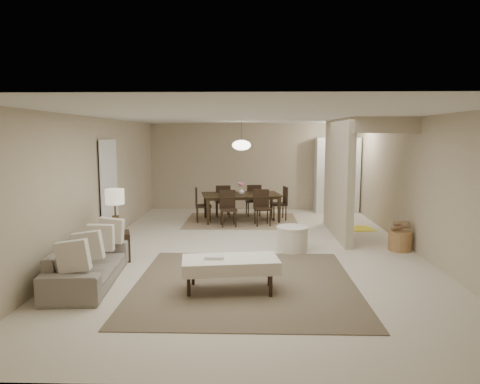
{
  "coord_description": "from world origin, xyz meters",
  "views": [
    {
      "loc": [
        -0.06,
        -7.95,
        2.16
      ],
      "look_at": [
        -0.28,
        0.41,
        1.05
      ],
      "focal_mm": 32.0,
      "sensor_mm": 36.0,
      "label": 1
    }
  ],
  "objects_px": {
    "side_table": "(117,246)",
    "wicker_basket": "(400,241)",
    "ottoman_bench": "(230,265)",
    "dining_table": "(241,208)",
    "pantry_cabinet": "(337,175)",
    "round_pouf": "(292,239)",
    "sofa": "(89,263)"
  },
  "relations": [
    {
      "from": "side_table",
      "to": "wicker_basket",
      "type": "height_order",
      "value": "side_table"
    },
    {
      "from": "wicker_basket",
      "to": "ottoman_bench",
      "type": "bearing_deg",
      "value": -144.32
    },
    {
      "from": "ottoman_bench",
      "to": "wicker_basket",
      "type": "xyz_separation_m",
      "value": [
        3.1,
        2.22,
        -0.2
      ]
    },
    {
      "from": "ottoman_bench",
      "to": "side_table",
      "type": "bearing_deg",
      "value": 136.83
    },
    {
      "from": "dining_table",
      "to": "pantry_cabinet",
      "type": "bearing_deg",
      "value": 18.19
    },
    {
      "from": "ottoman_bench",
      "to": "round_pouf",
      "type": "xyz_separation_m",
      "value": [
        1.06,
        2.12,
        -0.15
      ]
    },
    {
      "from": "round_pouf",
      "to": "sofa",
      "type": "bearing_deg",
      "value": -150.02
    },
    {
      "from": "pantry_cabinet",
      "to": "side_table",
      "type": "relative_size",
      "value": 4.28
    },
    {
      "from": "dining_table",
      "to": "round_pouf",
      "type": "bearing_deg",
      "value": -80.11
    },
    {
      "from": "sofa",
      "to": "ottoman_bench",
      "type": "distance_m",
      "value": 2.13
    },
    {
      "from": "wicker_basket",
      "to": "round_pouf",
      "type": "bearing_deg",
      "value": -177.19
    },
    {
      "from": "pantry_cabinet",
      "to": "sofa",
      "type": "distance_m",
      "value": 7.78
    },
    {
      "from": "pantry_cabinet",
      "to": "ottoman_bench",
      "type": "distance_m",
      "value": 6.95
    },
    {
      "from": "pantry_cabinet",
      "to": "wicker_basket",
      "type": "height_order",
      "value": "pantry_cabinet"
    },
    {
      "from": "round_pouf",
      "to": "pantry_cabinet",
      "type": "bearing_deg",
      "value": 68.92
    },
    {
      "from": "pantry_cabinet",
      "to": "ottoman_bench",
      "type": "bearing_deg",
      "value": -112.94
    },
    {
      "from": "ottoman_bench",
      "to": "side_table",
      "type": "relative_size",
      "value": 2.84
    },
    {
      "from": "ottoman_bench",
      "to": "round_pouf",
      "type": "relative_size",
      "value": 2.34
    },
    {
      "from": "sofa",
      "to": "round_pouf",
      "type": "distance_m",
      "value": 3.65
    },
    {
      "from": "round_pouf",
      "to": "wicker_basket",
      "type": "xyz_separation_m",
      "value": [
        2.04,
        0.1,
        -0.05
      ]
    },
    {
      "from": "side_table",
      "to": "round_pouf",
      "type": "distance_m",
      "value": 3.18
    },
    {
      "from": "sofa",
      "to": "dining_table",
      "type": "xyz_separation_m",
      "value": [
        2.14,
        4.65,
        0.05
      ]
    },
    {
      "from": "round_pouf",
      "to": "wicker_basket",
      "type": "distance_m",
      "value": 2.04
    },
    {
      "from": "sofa",
      "to": "wicker_basket",
      "type": "xyz_separation_m",
      "value": [
        5.2,
        1.92,
        -0.11
      ]
    },
    {
      "from": "sofa",
      "to": "side_table",
      "type": "bearing_deg",
      "value": -7.57
    },
    {
      "from": "ottoman_bench",
      "to": "dining_table",
      "type": "bearing_deg",
      "value": 81.59
    },
    {
      "from": "sofa",
      "to": "ottoman_bench",
      "type": "xyz_separation_m",
      "value": [
        2.1,
        -0.3,
        0.09
      ]
    },
    {
      "from": "ottoman_bench",
      "to": "round_pouf",
      "type": "distance_m",
      "value": 2.38
    },
    {
      "from": "ottoman_bench",
      "to": "side_table",
      "type": "xyz_separation_m",
      "value": [
        -2.05,
        1.45,
        -0.14
      ]
    },
    {
      "from": "sofa",
      "to": "ottoman_bench",
      "type": "relative_size",
      "value": 1.43
    },
    {
      "from": "round_pouf",
      "to": "wicker_basket",
      "type": "height_order",
      "value": "round_pouf"
    },
    {
      "from": "dining_table",
      "to": "side_table",
      "type": "bearing_deg",
      "value": -130.8
    }
  ]
}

